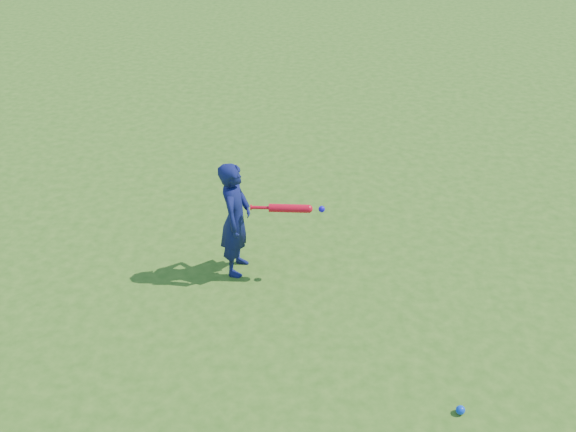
# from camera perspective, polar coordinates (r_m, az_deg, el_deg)

# --- Properties ---
(ground) EXTENTS (80.00, 80.00, 0.00)m
(ground) POSITION_cam_1_polar(r_m,az_deg,el_deg) (6.25, -7.85, -6.43)
(ground) COLOR #316117
(ground) RESTS_ON ground
(child) EXTENTS (0.32, 0.46, 1.19)m
(child) POSITION_cam_1_polar(r_m,az_deg,el_deg) (6.11, -4.69, -0.28)
(child) COLOR #10154A
(child) RESTS_ON ground
(ground_ball_blue) EXTENTS (0.07, 0.07, 0.07)m
(ground_ball_blue) POSITION_cam_1_polar(r_m,az_deg,el_deg) (5.26, 15.08, -16.31)
(ground_ball_blue) COLOR blue
(ground_ball_blue) RESTS_ON ground
(bat_swing) EXTENTS (0.69, 0.09, 0.08)m
(bat_swing) POSITION_cam_1_polar(r_m,az_deg,el_deg) (5.94, 0.36, 0.68)
(bat_swing) COLOR red
(bat_swing) RESTS_ON ground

